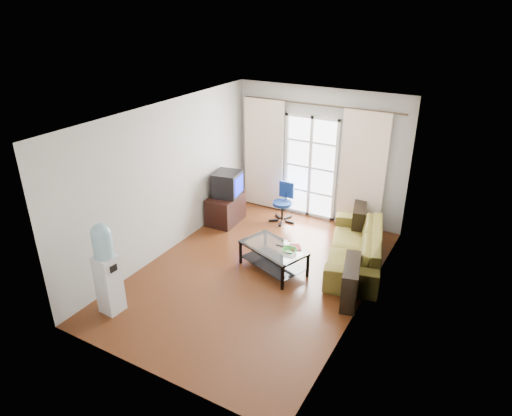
% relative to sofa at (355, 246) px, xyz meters
% --- Properties ---
extents(floor, '(5.20, 5.20, 0.00)m').
position_rel_sofa_xyz_m(floor, '(-1.33, -1.15, -0.32)').
color(floor, '#5E2F16').
rests_on(floor, ground).
extents(ceiling, '(5.20, 5.20, 0.00)m').
position_rel_sofa_xyz_m(ceiling, '(-1.33, -1.15, 2.38)').
color(ceiling, white).
rests_on(ceiling, wall_back).
extents(wall_back, '(3.60, 0.02, 2.70)m').
position_rel_sofa_xyz_m(wall_back, '(-1.33, 1.45, 1.03)').
color(wall_back, '#B6B4AD').
rests_on(wall_back, floor).
extents(wall_front, '(3.60, 0.02, 2.70)m').
position_rel_sofa_xyz_m(wall_front, '(-1.33, -3.75, 1.03)').
color(wall_front, '#B6B4AD').
rests_on(wall_front, floor).
extents(wall_left, '(0.02, 5.20, 2.70)m').
position_rel_sofa_xyz_m(wall_left, '(-3.13, -1.15, 1.03)').
color(wall_left, '#B6B4AD').
rests_on(wall_left, floor).
extents(wall_right, '(0.02, 5.20, 2.70)m').
position_rel_sofa_xyz_m(wall_right, '(0.47, -1.15, 1.03)').
color(wall_right, '#B6B4AD').
rests_on(wall_right, floor).
extents(french_door, '(1.16, 0.06, 2.15)m').
position_rel_sofa_xyz_m(french_door, '(-1.48, 1.39, 0.76)').
color(french_door, white).
rests_on(french_door, wall_back).
extents(curtain_rod, '(3.30, 0.04, 0.04)m').
position_rel_sofa_xyz_m(curtain_rod, '(-1.33, 1.35, 2.06)').
color(curtain_rod, '#4C3F2D').
rests_on(curtain_rod, wall_back).
extents(curtain_left, '(0.90, 0.07, 2.35)m').
position_rel_sofa_xyz_m(curtain_left, '(-2.53, 1.33, 0.88)').
color(curtain_left, '#FFE8CD').
rests_on(curtain_left, curtain_rod).
extents(curtain_right, '(0.90, 0.07, 2.35)m').
position_rel_sofa_xyz_m(curtain_right, '(-0.38, 1.33, 0.88)').
color(curtain_right, '#FFE8CD').
rests_on(curtain_right, curtain_rod).
extents(radiator, '(0.64, 0.12, 0.64)m').
position_rel_sofa_xyz_m(radiator, '(-0.53, 1.35, 0.01)').
color(radiator, '#9C9C9F').
rests_on(radiator, floor).
extents(sofa, '(2.60, 1.92, 0.64)m').
position_rel_sofa_xyz_m(sofa, '(0.00, 0.00, 0.00)').
color(sofa, olive).
rests_on(sofa, floor).
extents(coffee_table, '(1.26, 0.98, 0.45)m').
position_rel_sofa_xyz_m(coffee_table, '(-1.13, -0.91, -0.03)').
color(coffee_table, silver).
rests_on(coffee_table, floor).
extents(bowl, '(0.25, 0.25, 0.06)m').
position_rel_sofa_xyz_m(bowl, '(-0.82, -0.94, 0.16)').
color(bowl, '#30863C').
rests_on(bowl, coffee_table).
extents(book, '(0.38, 0.38, 0.02)m').
position_rel_sofa_xyz_m(book, '(-0.86, -0.81, 0.14)').
color(book, maroon).
rests_on(book, coffee_table).
extents(remote, '(0.17, 0.06, 0.02)m').
position_rel_sofa_xyz_m(remote, '(-1.03, -0.82, 0.14)').
color(remote, black).
rests_on(remote, coffee_table).
extents(tv_stand, '(0.58, 0.83, 0.58)m').
position_rel_sofa_xyz_m(tv_stand, '(-2.83, 0.24, -0.03)').
color(tv_stand, black).
rests_on(tv_stand, floor).
extents(crt_tv, '(0.61, 0.61, 0.49)m').
position_rel_sofa_xyz_m(crt_tv, '(-2.83, 0.30, 0.51)').
color(crt_tv, black).
rests_on(crt_tv, tv_stand).
extents(task_chair, '(0.56, 0.56, 0.82)m').
position_rel_sofa_xyz_m(task_chair, '(-1.83, 0.87, -0.08)').
color(task_chair, black).
rests_on(task_chair, floor).
extents(water_cooler, '(0.32, 0.31, 1.44)m').
position_rel_sofa_xyz_m(water_cooler, '(-2.70, -3.06, 0.43)').
color(water_cooler, silver).
rests_on(water_cooler, floor).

